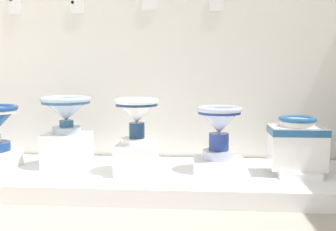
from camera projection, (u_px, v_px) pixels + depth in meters
display_platform at (180, 179)px, 2.98m from camera, size 3.55×0.96×0.13m
plinth_block_squat_floral at (67, 150)px, 3.11m from camera, size 0.35×0.28×0.27m
antique_toilet_squat_floral at (66, 109)px, 3.07m from camera, size 0.39×0.39×0.29m
plinth_block_broad_patterned at (137, 158)px, 2.93m from camera, size 0.29×0.39×0.22m
antique_toilet_broad_patterned at (137, 113)px, 2.89m from camera, size 0.33×0.33×0.34m
plinth_block_slender_white at (218, 165)px, 2.98m from camera, size 0.38×0.31×0.09m
antique_toilet_slender_white at (219, 124)px, 2.94m from camera, size 0.34×0.34×0.40m
plinth_block_rightmost at (296, 171)px, 2.89m from camera, size 0.29×0.36×0.05m
antique_toilet_rightmost at (297, 142)px, 2.86m from camera, size 0.40×0.27×0.38m
info_placard_first at (15, 5)px, 3.42m from camera, size 0.10×0.01×0.16m
info_placard_second at (77, 6)px, 3.38m from camera, size 0.12×0.01×0.12m
info_placard_third at (150, 2)px, 3.33m from camera, size 0.13×0.01×0.13m
info_placard_fourth at (217, 2)px, 3.28m from camera, size 0.12×0.01×0.15m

